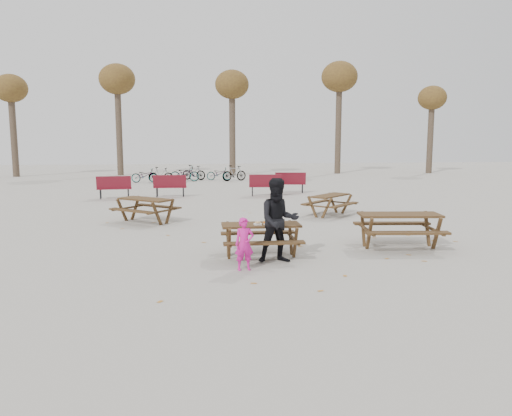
{
  "coord_description": "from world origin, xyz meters",
  "views": [
    {
      "loc": [
        -1.4,
        -11.22,
        2.77
      ],
      "look_at": [
        0.0,
        1.0,
        1.0
      ],
      "focal_mm": 35.0,
      "sensor_mm": 36.0,
      "label": 1
    }
  ],
  "objects": [
    {
      "name": "child",
      "position": [
        -0.49,
        -1.12,
        0.55
      ],
      "size": [
        0.43,
        0.31,
        1.11
      ],
      "primitive_type": "imported",
      "rotation": [
        0.0,
        0.0,
        0.12
      ],
      "color": "#D71A8E",
      "rests_on": "ground"
    },
    {
      "name": "adult",
      "position": [
        0.32,
        -0.54,
        0.94
      ],
      "size": [
        0.95,
        0.76,
        1.87
      ],
      "primitive_type": "imported",
      "rotation": [
        0.0,
        0.0,
        0.06
      ],
      "color": "black",
      "rests_on": "ground"
    },
    {
      "name": "bread_roll",
      "position": [
        -0.09,
        -0.15,
        0.83
      ],
      "size": [
        0.14,
        0.06,
        0.05
      ],
      "primitive_type": "ellipsoid",
      "color": "tan",
      "rests_on": "food_tray"
    },
    {
      "name": "bicycle_row",
      "position": [
        -1.99,
        20.07,
        0.46
      ],
      "size": [
        7.14,
        2.57,
        0.98
      ],
      "color": "black",
      "rests_on": "ground"
    },
    {
      "name": "tree_row",
      "position": [
        0.9,
        25.15,
        6.19
      ],
      "size": [
        32.17,
        3.52,
        8.26
      ],
      "color": "#382B21",
      "rests_on": "ground"
    },
    {
      "name": "picnic_table_east",
      "position": [
        3.57,
        0.58,
        0.43
      ],
      "size": [
        2.14,
        1.79,
        0.86
      ],
      "primitive_type": null,
      "rotation": [
        0.0,
        0.0,
        -0.1
      ],
      "color": "#332112",
      "rests_on": "ground"
    },
    {
      "name": "park_bench_row",
      "position": [
        -0.79,
        12.09,
        0.52
      ],
      "size": [
        9.87,
        2.01,
        1.03
      ],
      "color": "maroon",
      "rests_on": "ground"
    },
    {
      "name": "picnic_table_far",
      "position": [
        3.18,
        5.79,
        0.36
      ],
      "size": [
        2.16,
        2.16,
        0.73
      ],
      "primitive_type": null,
      "rotation": [
        0.0,
        0.0,
        0.79
      ],
      "color": "#332112",
      "rests_on": "ground"
    },
    {
      "name": "main_picnic_table",
      "position": [
        0.0,
        0.0,
        0.59
      ],
      "size": [
        1.8,
        1.45,
        0.78
      ],
      "color": "#332112",
      "rests_on": "ground"
    },
    {
      "name": "food_tray",
      "position": [
        -0.09,
        -0.15,
        0.79
      ],
      "size": [
        0.18,
        0.11,
        0.03
      ],
      "primitive_type": "cube",
      "color": "white",
      "rests_on": "main_picnic_table"
    },
    {
      "name": "ground",
      "position": [
        0.0,
        0.0,
        0.0
      ],
      "size": [
        80.0,
        80.0,
        0.0
      ],
      "primitive_type": "plane",
      "color": "gray",
      "rests_on": "ground"
    },
    {
      "name": "soda_bottle",
      "position": [
        0.08,
        -0.11,
        0.85
      ],
      "size": [
        0.07,
        0.07,
        0.17
      ],
      "color": "silver",
      "rests_on": "main_picnic_table"
    },
    {
      "name": "picnic_table_north",
      "position": [
        -3.14,
        5.09,
        0.39
      ],
      "size": [
        2.33,
        2.26,
        0.78
      ],
      "primitive_type": null,
      "rotation": [
        0.0,
        0.0,
        -0.66
      ],
      "color": "#332112",
      "rests_on": "ground"
    },
    {
      "name": "fallen_leaves",
      "position": [
        0.5,
        2.5,
        0.0
      ],
      "size": [
        11.0,
        11.0,
        0.01
      ],
      "primitive_type": null,
      "color": "#AE7029",
      "rests_on": "ground"
    }
  ]
}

